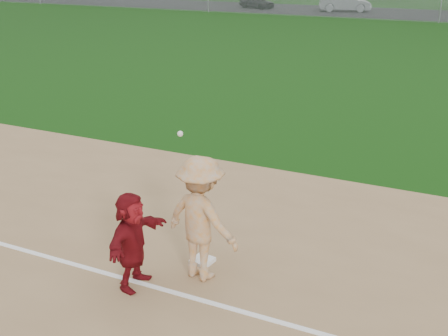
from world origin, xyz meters
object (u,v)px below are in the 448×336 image
at_px(first_base, 202,261).
at_px(car_left, 257,2).
at_px(car_mid, 345,3).
at_px(base_runner, 132,240).

bearing_deg(first_base, car_left, 111.33).
bearing_deg(car_mid, first_base, 171.88).
height_order(first_base, car_left, car_left).
bearing_deg(base_runner, first_base, -33.18).
relative_size(base_runner, car_mid, 0.34).
relative_size(base_runner, car_left, 0.44).
distance_m(first_base, car_left, 48.22).
xyz_separation_m(base_runner, car_left, (-16.88, 46.00, -0.19)).
distance_m(base_runner, car_mid, 47.20).
height_order(first_base, car_mid, car_mid).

